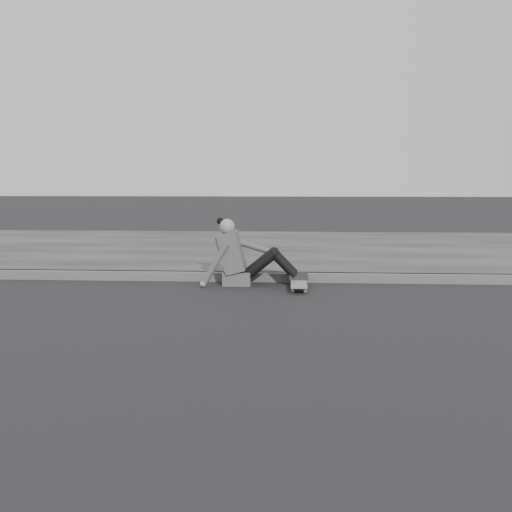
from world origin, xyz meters
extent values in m
plane|color=black|center=(0.00, 0.00, 0.00)|extent=(80.00, 80.00, 0.00)
cube|color=#525252|center=(0.00, 2.58, 0.06)|extent=(24.00, 0.16, 0.12)
cube|color=#353535|center=(0.00, 5.60, 0.06)|extent=(24.00, 6.00, 0.12)
cylinder|color=#969691|center=(-1.65, 1.82, 0.03)|extent=(0.03, 0.05, 0.05)
cylinder|color=#969691|center=(-1.50, 1.82, 0.03)|extent=(0.03, 0.05, 0.05)
cylinder|color=#969691|center=(-1.65, 2.34, 0.03)|extent=(0.03, 0.05, 0.05)
cylinder|color=#969691|center=(-1.50, 2.34, 0.03)|extent=(0.03, 0.05, 0.05)
cube|color=#2C2C2F|center=(-1.58, 1.82, 0.06)|extent=(0.16, 0.04, 0.03)
cube|color=#2C2C2F|center=(-1.58, 2.34, 0.06)|extent=(0.16, 0.04, 0.03)
cube|color=slate|center=(-1.58, 2.08, 0.08)|extent=(0.20, 0.78, 0.02)
cube|color=#4C4C4E|center=(-2.38, 2.33, 0.09)|extent=(0.36, 0.34, 0.18)
cube|color=#4C4C4E|center=(-2.45, 2.33, 0.43)|extent=(0.37, 0.40, 0.57)
cube|color=#4C4C4E|center=(-2.58, 2.33, 0.55)|extent=(0.14, 0.30, 0.20)
cylinder|color=gray|center=(-2.50, 2.33, 0.67)|extent=(0.09, 0.09, 0.08)
sphere|color=gray|center=(-2.51, 2.33, 0.76)|extent=(0.20, 0.20, 0.20)
sphere|color=black|center=(-2.60, 2.35, 0.83)|extent=(0.09, 0.09, 0.09)
cylinder|color=black|center=(-2.06, 2.24, 0.28)|extent=(0.43, 0.13, 0.39)
cylinder|color=black|center=(-2.06, 2.42, 0.28)|extent=(0.43, 0.13, 0.39)
cylinder|color=black|center=(-1.76, 2.24, 0.28)|extent=(0.35, 0.11, 0.36)
cylinder|color=black|center=(-1.76, 2.42, 0.28)|extent=(0.35, 0.11, 0.36)
sphere|color=black|center=(-1.90, 2.24, 0.42)|extent=(0.13, 0.13, 0.13)
sphere|color=black|center=(-1.90, 2.42, 0.42)|extent=(0.13, 0.13, 0.13)
cube|color=#262626|center=(-1.58, 2.24, 0.12)|extent=(0.24, 0.08, 0.07)
cube|color=#262626|center=(-1.58, 2.42, 0.12)|extent=(0.24, 0.08, 0.07)
cylinder|color=#4C4C4E|center=(-2.65, 2.12, 0.29)|extent=(0.38, 0.08, 0.58)
sphere|color=gray|center=(-2.80, 2.11, 0.04)|extent=(0.08, 0.08, 0.08)
cylinder|color=#4C4C4E|center=(-2.21, 2.49, 0.49)|extent=(0.48, 0.08, 0.21)
camera|label=1|loc=(-1.69, -4.99, 1.37)|focal=40.00mm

